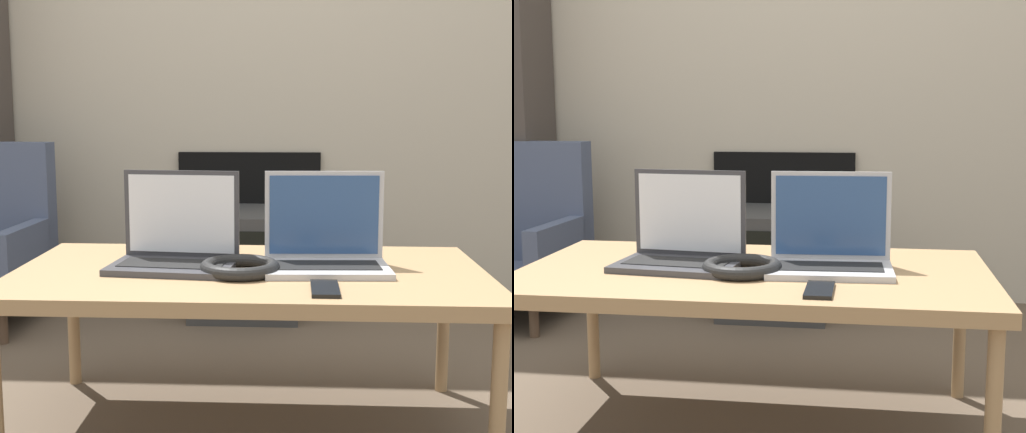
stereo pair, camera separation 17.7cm
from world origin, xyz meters
The scene contains 7 objects.
wall_back centered at (0.00, 1.72, 1.29)m, with size 7.00×0.08×2.60m.
table centered at (0.00, 0.30, 0.40)m, with size 1.20×0.66×0.43m.
laptop_left centered at (-0.19, 0.33, 0.49)m, with size 0.33×0.23×0.25m.
laptop_right centered at (0.19, 0.33, 0.49)m, with size 0.32×0.22×0.25m.
headphones centered at (-0.02, 0.25, 0.45)m, with size 0.20×0.20×0.03m.
phone centered at (0.18, 0.09, 0.44)m, with size 0.06×0.14×0.01m.
tv centered at (-0.09, 1.43, 0.21)m, with size 0.44×0.48×0.43m.
Camera 1 is at (0.12, -1.48, 0.83)m, focal length 50.00 mm.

